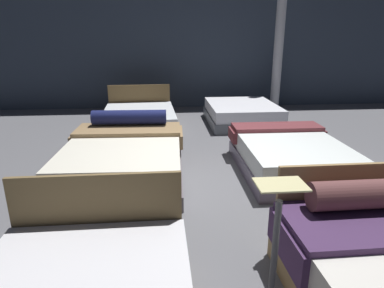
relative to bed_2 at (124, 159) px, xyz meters
The scene contains 8 objects.
ground_plane 1.30m from the bed_2, 16.54° to the right, with size 18.00×18.00×0.02m, color #5B5B60.
showroom_back_wall 5.34m from the bed_2, 76.27° to the left, with size 18.00×0.06×3.50m, color #333D4C.
bed_2 is the anchor object (origin of this frame).
bed_3 2.43m from the bed_2, ahead, with size 1.54×1.98×0.53m.
bed_4 2.93m from the bed_2, 89.43° to the left, with size 1.71×2.11×0.79m.
bed_5 3.78m from the bed_2, 50.89° to the left, with size 1.57×1.93×0.46m.
price_sign 3.09m from the bed_2, 66.77° to the right, with size 0.28×0.24×1.14m.
support_pillar 5.93m from the bed_2, 50.46° to the left, with size 0.24×0.24×3.50m, color silver.
Camera 1 is at (-0.65, -4.13, 1.92)m, focal length 31.12 mm.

